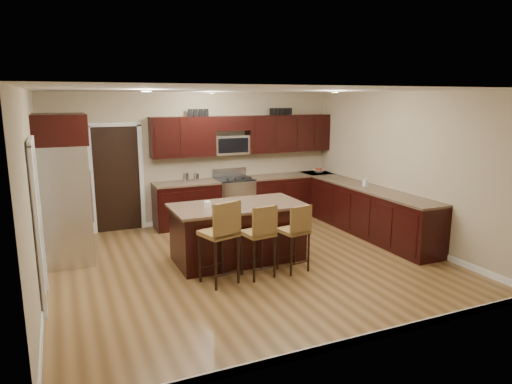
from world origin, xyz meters
name	(u,v)px	position (x,y,z in m)	size (l,w,h in m)	color
floor	(249,263)	(0.00, 0.00, 0.00)	(6.00, 6.00, 0.00)	brown
ceiling	(249,90)	(0.00, 0.00, 2.70)	(6.00, 6.00, 0.00)	silver
wall_back	(198,158)	(0.00, 2.75, 1.35)	(6.00, 6.00, 0.00)	tan
wall_left	(33,196)	(-3.00, 0.00, 1.35)	(5.50, 5.50, 0.00)	tan
wall_right	(403,168)	(3.00, 0.00, 1.35)	(5.50, 5.50, 0.00)	tan
base_cabinets	(308,205)	(1.90, 1.45, 0.46)	(4.02, 3.96, 0.92)	black
upper_cabinets	(247,134)	(1.04, 2.58, 1.84)	(4.00, 0.33, 0.80)	black
range	(234,200)	(0.68, 2.45, 0.47)	(0.76, 0.64, 1.11)	silver
microwave	(231,145)	(0.68, 2.60, 1.62)	(0.76, 0.31, 0.40)	silver
doorway	(117,179)	(-1.65, 2.73, 1.03)	(0.85, 0.03, 2.06)	black
pantry_door	(37,227)	(-2.98, -0.30, 1.02)	(0.03, 0.80, 2.04)	white
letter_decor	(241,112)	(0.90, 2.58, 2.29)	(2.20, 0.03, 0.15)	black
island	(238,234)	(-0.11, 0.22, 0.43)	(2.10, 1.10, 0.92)	black
stool_left	(222,233)	(-0.68, -0.63, 0.75)	(0.56, 0.56, 1.21)	olive
stool_mid	(260,233)	(-0.09, -0.62, 0.68)	(0.46, 0.46, 1.09)	olive
stool_right	(296,230)	(0.50, -0.62, 0.65)	(0.45, 0.45, 1.04)	olive
refrigerator	(64,188)	(-2.62, 1.27, 1.20)	(0.79, 1.00, 2.35)	silver
floor_mat	(272,224)	(1.29, 1.87, 0.01)	(1.03, 0.69, 0.01)	brown
fruit_bowl	(319,171)	(2.75, 2.45, 0.96)	(0.29, 0.29, 0.07)	silver
soap_bottle	(365,182)	(2.70, 0.66, 1.00)	(0.08, 0.08, 0.17)	#B2B2B2
canister_tall	(186,178)	(-0.35, 2.45, 1.01)	(0.12, 0.12, 0.19)	silver
canister_short	(196,177)	(-0.14, 2.45, 1.00)	(0.11, 0.11, 0.17)	silver
island_jar	(207,204)	(-0.61, 0.22, 0.97)	(0.10, 0.10, 0.10)	white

